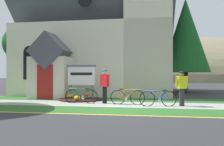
# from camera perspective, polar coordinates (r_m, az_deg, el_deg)

# --- Properties ---
(ground) EXTENTS (140.00, 140.00, 0.00)m
(ground) POSITION_cam_1_polar(r_m,az_deg,el_deg) (14.10, 3.37, -6.45)
(ground) COLOR #333335
(sidewalk_slab) EXTENTS (32.00, 2.16, 0.01)m
(sidewalk_slab) POSITION_cam_1_polar(r_m,az_deg,el_deg) (12.54, -10.63, -7.19)
(sidewalk_slab) COLOR #A8A59E
(sidewalk_slab) RESTS_ON ground
(grass_verge) EXTENTS (32.00, 1.82, 0.01)m
(grass_verge) POSITION_cam_1_polar(r_m,az_deg,el_deg) (10.70, -14.25, -8.38)
(grass_verge) COLOR #2D6628
(grass_verge) RESTS_ON ground
(church_lawn) EXTENTS (24.00, 2.21, 0.01)m
(church_lawn) POSITION_cam_1_polar(r_m,az_deg,el_deg) (14.61, -7.73, -6.22)
(church_lawn) COLOR #2D6628
(church_lawn) RESTS_ON ground
(curb_paint_stripe) EXTENTS (28.00, 0.16, 0.01)m
(curb_paint_stripe) POSITION_cam_1_polar(r_m,az_deg,el_deg) (9.75, -16.74, -9.18)
(curb_paint_stripe) COLOR yellow
(curb_paint_stripe) RESTS_ON ground
(church_building) EXTENTS (11.72, 12.22, 14.32)m
(church_building) POSITION_cam_1_polar(r_m,az_deg,el_deg) (20.47, -1.86, 9.69)
(church_building) COLOR beige
(church_building) RESTS_ON ground
(church_sign) EXTENTS (1.74, 0.24, 2.06)m
(church_sign) POSITION_cam_1_polar(r_m,az_deg,el_deg) (14.12, -7.36, -0.92)
(church_sign) COLOR slate
(church_sign) RESTS_ON ground
(flower_bed) EXTENTS (2.52, 2.52, 0.34)m
(flower_bed) POSITION_cam_1_polar(r_m,az_deg,el_deg) (14.00, -7.62, -6.17)
(flower_bed) COLOR #382319
(flower_bed) RESTS_ON ground
(bicycle_yellow) EXTENTS (1.75, 0.08, 0.81)m
(bicycle_yellow) POSITION_cam_1_polar(r_m,az_deg,el_deg) (12.46, -7.38, -5.50)
(bicycle_yellow) COLOR black
(bicycle_yellow) RESTS_ON ground
(bicycle_silver) EXTENTS (1.74, 0.34, 0.80)m
(bicycle_silver) POSITION_cam_1_polar(r_m,az_deg,el_deg) (11.41, 11.06, -5.99)
(bicycle_silver) COLOR black
(bicycle_silver) RESTS_ON ground
(bicycle_green) EXTENTS (1.72, 0.08, 0.80)m
(bicycle_green) POSITION_cam_1_polar(r_m,az_deg,el_deg) (11.86, 3.74, -5.78)
(bicycle_green) COLOR black
(bicycle_green) RESTS_ON ground
(cyclist_in_white_jersey) EXTENTS (0.54, 0.62, 1.76)m
(cyclist_in_white_jersey) POSITION_cam_1_polar(r_m,az_deg,el_deg) (12.20, -1.78, -2.48)
(cyclist_in_white_jersey) COLOR black
(cyclist_in_white_jersey) RESTS_ON ground
(cyclist_in_orange_jersey) EXTENTS (0.59, 0.50, 1.67)m
(cyclist_in_orange_jersey) POSITION_cam_1_polar(r_m,az_deg,el_deg) (11.72, 16.45, -2.91)
(cyclist_in_orange_jersey) COLOR #2D2D33
(cyclist_in_orange_jersey) RESTS_ON ground
(roadside_conifer) EXTENTS (4.01, 4.01, 7.96)m
(roadside_conifer) POSITION_cam_1_polar(r_m,az_deg,el_deg) (21.25, 17.29, 8.65)
(roadside_conifer) COLOR #4C3823
(roadside_conifer) RESTS_ON ground
(yard_deciduous_tree) EXTENTS (3.59, 3.59, 5.53)m
(yard_deciduous_tree) POSITION_cam_1_polar(r_m,az_deg,el_deg) (20.39, -19.95, 6.61)
(yard_deciduous_tree) COLOR #3D2D1E
(yard_deciduous_tree) RESTS_ON ground
(distant_hill) EXTENTS (92.73, 52.60, 22.73)m
(distant_hill) POSITION_cam_1_polar(r_m,az_deg,el_deg) (70.53, 15.98, -1.53)
(distant_hill) COLOR #847A5B
(distant_hill) RESTS_ON ground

